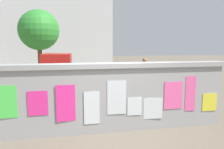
% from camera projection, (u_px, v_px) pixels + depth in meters
% --- Properties ---
extents(ground, '(60.00, 60.00, 0.00)m').
position_uv_depth(ground, '(87.00, 81.00, 13.45)').
color(ground, '#6B6051').
extents(poster_wall, '(6.24, 0.42, 1.77)m').
position_uv_depth(poster_wall, '(113.00, 96.00, 5.55)').
color(poster_wall, '#9B9B9B').
rests_on(poster_wall, ground).
extents(auto_rickshaw_truck, '(3.68, 1.71, 1.85)m').
position_uv_depth(auto_rickshaw_truck, '(80.00, 75.00, 9.65)').
color(auto_rickshaw_truck, black).
rests_on(auto_rickshaw_truck, ground).
extents(motorcycle, '(1.90, 0.56, 0.87)m').
position_uv_depth(motorcycle, '(151.00, 96.00, 7.48)').
color(motorcycle, black).
rests_on(motorcycle, ground).
extents(bicycle_near, '(1.69, 0.45, 0.95)m').
position_uv_depth(bicycle_near, '(72.00, 106.00, 6.59)').
color(bicycle_near, black).
rests_on(bicycle_near, ground).
extents(person_walking, '(0.47, 0.47, 1.62)m').
position_uv_depth(person_walking, '(11.00, 90.00, 5.97)').
color(person_walking, '#D83F72').
rests_on(person_walking, ground).
extents(person_bystander, '(0.43, 0.43, 1.62)m').
position_uv_depth(person_bystander, '(144.00, 71.00, 10.33)').
color(person_bystander, '#D83F72').
rests_on(person_bystander, ground).
extents(tree_roadside, '(2.80, 2.80, 4.66)m').
position_uv_depth(tree_roadside, '(39.00, 30.00, 15.03)').
color(tree_roadside, brown).
rests_on(tree_roadside, ground).
extents(building_background, '(12.76, 6.81, 8.08)m').
position_uv_depth(building_background, '(50.00, 28.00, 23.03)').
color(building_background, silver).
rests_on(building_background, ground).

